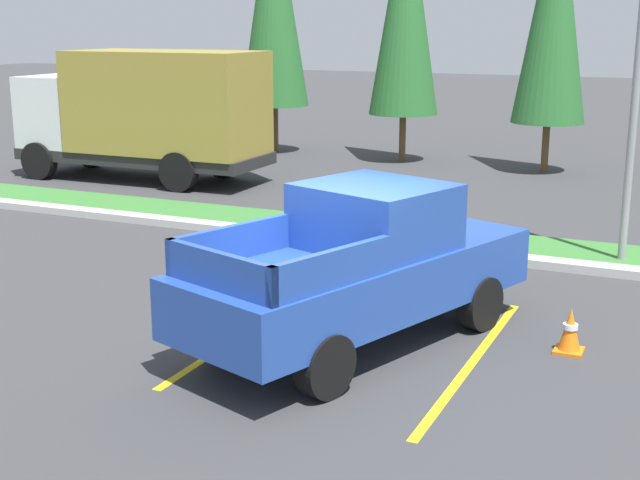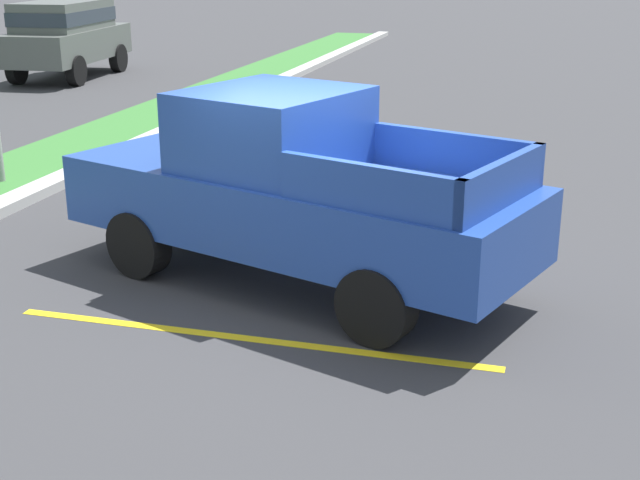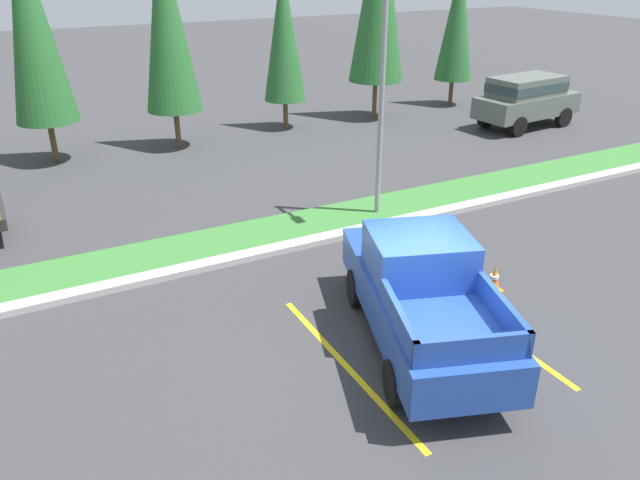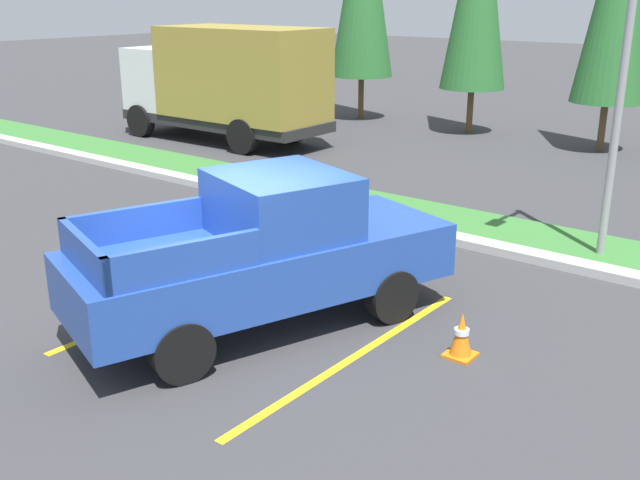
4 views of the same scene
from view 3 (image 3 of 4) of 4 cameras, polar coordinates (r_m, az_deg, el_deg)
ground_plane at (r=11.45m, az=8.80°, el=-10.40°), size 120.00×120.00×0.00m
parking_line_near at (r=11.02m, az=2.46°, el=-11.66°), size 0.12×4.80×0.01m
parking_line_far at (r=12.62m, az=14.82°, el=-7.33°), size 0.12×4.80×0.01m
curb_strip at (r=15.11m, az=-2.34°, el=-0.46°), size 56.00×0.40×0.15m
grass_median at (r=16.04m, az=-4.05°, el=0.90°), size 56.00×1.80×0.06m
pickup_truck_main at (r=11.24m, az=9.38°, el=-4.90°), size 3.50×5.55×2.10m
suv_distant at (r=27.18m, az=18.75°, el=12.49°), size 4.74×2.27×2.10m
street_light at (r=16.01m, az=6.19°, el=14.55°), size 0.24×1.49×6.31m
cypress_tree_left_inner at (r=22.64m, az=-25.46°, el=17.99°), size 2.06×2.06×7.92m
cypress_tree_center at (r=23.10m, az=-14.16°, el=19.37°), size 2.01×2.01×7.73m
cypress_tree_right_inner at (r=25.35m, az=-3.42°, el=18.80°), size 1.68×1.68×6.47m
cypress_tree_far_right at (r=30.27m, az=12.73°, el=19.54°), size 1.74×1.74×6.68m
traffic_cone at (r=13.62m, az=15.95°, el=-3.52°), size 0.36×0.36×0.60m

